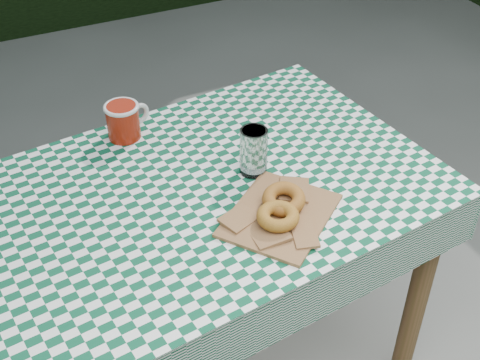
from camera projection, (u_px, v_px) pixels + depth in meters
name	position (u px, v px, depth m)	size (l,w,h in m)	color
table	(208.00, 292.00, 1.81)	(1.13, 0.75, 0.75)	brown
tablecloth	(204.00, 188.00, 1.58)	(1.15, 0.77, 0.01)	#0B482D
paper_bag	(280.00, 214.00, 1.49)	(0.27, 0.21, 0.01)	#936640
bagel_front	(278.00, 216.00, 1.45)	(0.10, 0.10, 0.03)	#A27121
bagel_back	(284.00, 199.00, 1.49)	(0.10, 0.10, 0.03)	brown
coffee_mug	(123.00, 121.00, 1.72)	(0.18, 0.18, 0.10)	maroon
drinking_glass	(254.00, 151.00, 1.59)	(0.07, 0.07, 0.12)	silver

